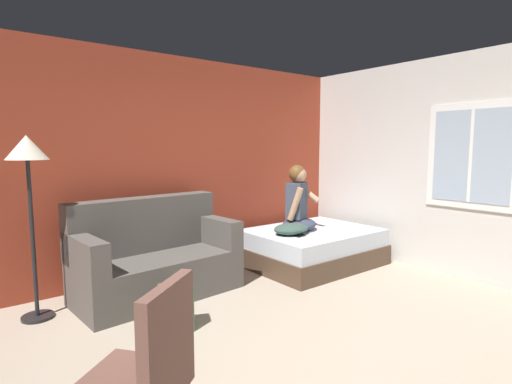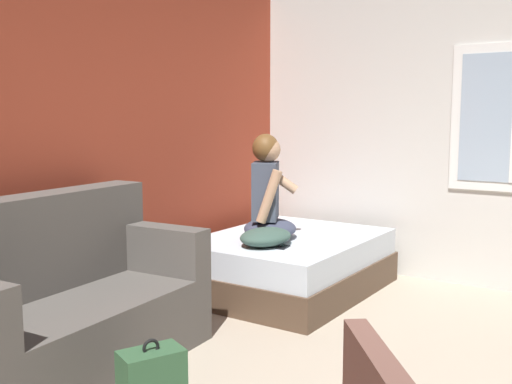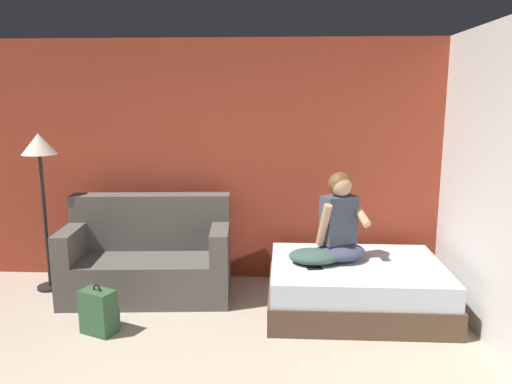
% 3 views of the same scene
% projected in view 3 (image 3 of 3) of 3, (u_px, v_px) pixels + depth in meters
% --- Properties ---
extents(wall_back_accent, '(11.04, 0.16, 2.70)m').
position_uv_depth(wall_back_accent, '(171.00, 161.00, 5.71)').
color(wall_back_accent, '#993823').
rests_on(wall_back_accent, ground).
extents(bed, '(1.71, 1.31, 0.48)m').
position_uv_depth(bed, '(356.00, 286.00, 4.91)').
color(bed, '#4C3828').
rests_on(bed, ground).
extents(couch, '(1.76, 0.95, 1.04)m').
position_uv_depth(couch, '(149.00, 258.00, 5.27)').
color(couch, '#514C47').
rests_on(couch, ground).
extents(person_seated, '(0.66, 0.63, 0.88)m').
position_uv_depth(person_seated, '(340.00, 224.00, 4.92)').
color(person_seated, '#383D51').
rests_on(person_seated, bed).
extents(backpack, '(0.35, 0.32, 0.46)m').
position_uv_depth(backpack, '(99.00, 312.00, 4.44)').
color(backpack, '#2D5133').
rests_on(backpack, ground).
extents(throw_pillow, '(0.50, 0.39, 0.14)m').
position_uv_depth(throw_pillow, '(313.00, 256.00, 4.84)').
color(throw_pillow, '#385147').
rests_on(throw_pillow, bed).
extents(cell_phone, '(0.15, 0.09, 0.01)m').
position_uv_depth(cell_phone, '(315.00, 268.00, 4.70)').
color(cell_phone, black).
rests_on(cell_phone, bed).
extents(floor_lamp, '(0.36, 0.36, 1.70)m').
position_uv_depth(floor_lamp, '(40.00, 159.00, 5.22)').
color(floor_lamp, black).
rests_on(floor_lamp, ground).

